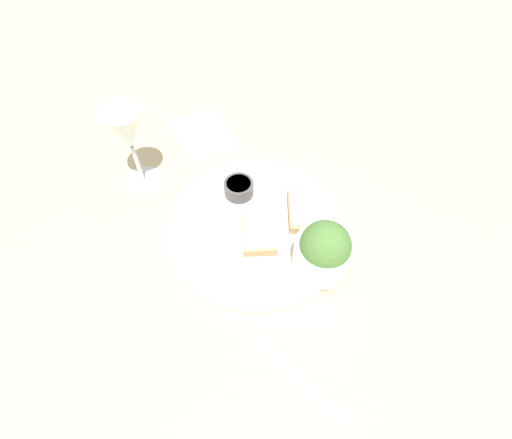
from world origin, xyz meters
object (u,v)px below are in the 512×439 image
salad_bowl (324,251)px  wine_glass (127,134)px  sauce_ramekin (239,188)px  napkin (203,134)px  cheese_toast_near (305,208)px  cheese_toast_far (259,231)px  fork (297,374)px

salad_bowl → wine_glass: 0.40m
sauce_ramekin → napkin: (0.20, 0.03, -0.03)m
salad_bowl → cheese_toast_near: 0.12m
cheese_toast_far → wine_glass: bearing=42.5°
cheese_toast_far → fork: cheese_toast_far is taller
wine_glass → napkin: bearing=-55.1°
cheese_toast_near → wine_glass: size_ratio=0.60×
cheese_toast_far → fork: bearing=177.1°
napkin → wine_glass: bearing=124.9°
cheese_toast_near → wine_glass: 0.35m
sauce_ramekin → wine_glass: (0.10, 0.18, 0.09)m
cheese_toast_far → napkin: 0.31m
wine_glass → cheese_toast_near: bearing=-122.2°
salad_bowl → fork: salad_bowl is taller
sauce_ramekin → cheese_toast_near: size_ratio=0.54×
sauce_ramekin → cheese_toast_near: 0.13m
salad_bowl → wine_glass: (0.29, 0.27, 0.07)m
cheese_toast_far → fork: 0.25m
cheese_toast_far → wine_glass: size_ratio=0.58×
sauce_ramekin → cheese_toast_near: sauce_ramekin is taller
cheese_toast_near → napkin: (0.28, 0.14, -0.02)m
cheese_toast_near → cheese_toast_far: (-0.02, 0.10, -0.00)m
sauce_ramekin → wine_glass: 0.22m
salad_bowl → sauce_ramekin: bearing=26.0°
cheese_toast_near → cheese_toast_far: size_ratio=1.03×
cheese_toast_far → wine_glass: 0.29m
cheese_toast_near → fork: 0.29m
wine_glass → napkin: wine_glass is taller
napkin → fork: same height
wine_glass → fork: size_ratio=1.15×
sauce_ramekin → wine_glass: wine_glass is taller
sauce_ramekin → salad_bowl: bearing=-154.0°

